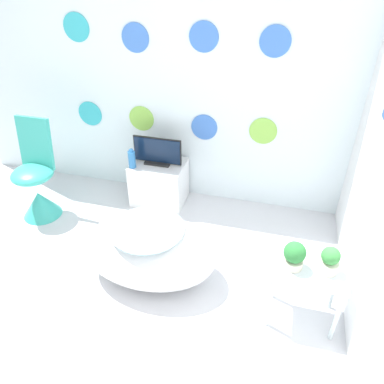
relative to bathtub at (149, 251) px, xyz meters
name	(u,v)px	position (x,y,z in m)	size (l,w,h in m)	color
ground_plane	(82,356)	(-0.18, -0.79, -0.24)	(12.00, 12.00, 0.00)	silver
wall_back_dotted	(170,64)	(-0.18, 1.20, 1.06)	(4.25, 0.05, 2.60)	white
bathtub	(149,251)	(0.00, 0.00, 0.00)	(1.03, 0.66, 0.47)	white
chair	(37,188)	(-1.27, 0.47, 0.05)	(0.37, 0.38, 0.93)	#38B2A3
tv_cabinet	(159,182)	(-0.26, 0.96, -0.02)	(0.51, 0.37, 0.43)	silver
tv	(157,152)	(-0.26, 0.96, 0.31)	(0.46, 0.12, 0.26)	black
vase	(132,159)	(-0.46, 0.84, 0.28)	(0.07, 0.07, 0.19)	#2D72B7
side_table	(307,278)	(1.14, -0.11, 0.13)	(0.47, 0.31, 0.46)	silver
potted_plant_left	(294,255)	(1.03, -0.12, 0.32)	(0.14, 0.14, 0.19)	beige
potted_plant_right	(330,260)	(1.24, -0.10, 0.31)	(0.13, 0.13, 0.19)	beige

